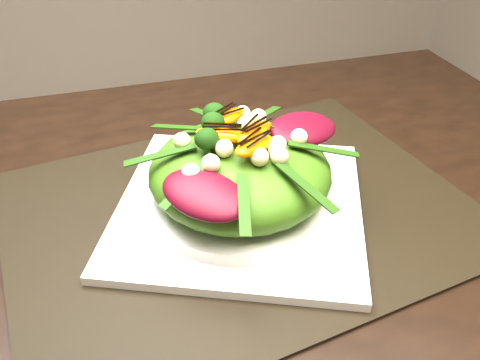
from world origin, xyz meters
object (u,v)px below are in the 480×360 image
object	(u,v)px
lettuce_mound	(240,171)
placemat	(240,210)
orange_segment	(226,134)
plate_base	(240,205)
salad_bowl	(240,196)

from	to	relation	value
lettuce_mound	placemat	bearing A→B (deg)	0.00
placemat	orange_segment	world-z (taller)	orange_segment
lettuce_mound	orange_segment	world-z (taller)	orange_segment
placemat	plate_base	world-z (taller)	plate_base
placemat	orange_segment	size ratio (longest dim) A/B	9.21
plate_base	lettuce_mound	bearing A→B (deg)	0.00
salad_bowl	placemat	bearing A→B (deg)	0.00
plate_base	orange_segment	size ratio (longest dim) A/B	4.89
lettuce_mound	orange_segment	xyz separation A→B (m)	(-0.01, 0.01, 0.05)
placemat	salad_bowl	world-z (taller)	salad_bowl
placemat	orange_segment	distance (m)	0.10
salad_bowl	orange_segment	xyz separation A→B (m)	(-0.01, 0.01, 0.08)
salad_bowl	lettuce_mound	xyz separation A→B (m)	(0.00, 0.00, 0.03)
plate_base	lettuce_mound	distance (m)	0.05
plate_base	salad_bowl	distance (m)	0.01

